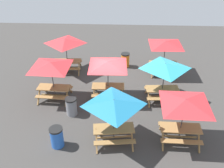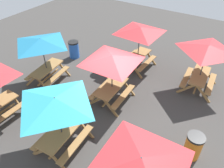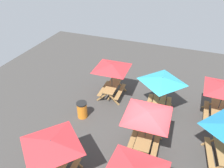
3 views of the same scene
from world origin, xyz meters
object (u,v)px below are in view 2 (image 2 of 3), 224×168
object	(u,v)px
picnic_table_0	(41,45)
picnic_table_6	(140,33)
trash_bin_orange	(193,146)
trash_bin_blue	(74,49)
picnic_table_1	(140,165)
trash_bin_gray	(104,62)
picnic_table_3	(207,51)
picnic_table_2	(112,62)
picnic_table_4	(56,105)

from	to	relation	value
picnic_table_0	picnic_table_6	world-z (taller)	same
trash_bin_orange	trash_bin_blue	distance (m)	8.21
picnic_table_0	picnic_table_1	xyz separation A→B (m)	(2.97, 6.40, 0.00)
trash_bin_gray	trash_bin_orange	bearing A→B (deg)	63.31
trash_bin_gray	picnic_table_3	bearing A→B (deg)	103.70
picnic_table_2	trash_bin_orange	world-z (taller)	picnic_table_2
picnic_table_2	picnic_table_6	size ratio (longest dim) A/B	1.00
trash_bin_blue	trash_bin_orange	bearing A→B (deg)	68.94
picnic_table_1	picnic_table_2	size ratio (longest dim) A/B	1.00
picnic_table_1	trash_bin_orange	bearing A→B (deg)	159.44
trash_bin_blue	picnic_table_2	bearing A→B (deg)	62.54
picnic_table_1	picnic_table_4	bearing A→B (deg)	-99.66
picnic_table_2	picnic_table_0	bearing A→B (deg)	-84.12
picnic_table_0	picnic_table_2	distance (m)	3.48
picnic_table_1	trash_bin_gray	xyz separation A→B (m)	(-5.21, -4.58, -1.49)
picnic_table_0	trash_bin_blue	xyz separation A→B (m)	(-2.47, -0.40, -1.49)
picnic_table_1	picnic_table_4	world-z (taller)	same
picnic_table_2	picnic_table_4	bearing A→B (deg)	-4.03
picnic_table_0	picnic_table_4	bearing A→B (deg)	45.69
picnic_table_0	picnic_table_3	world-z (taller)	same
trash_bin_blue	picnic_table_1	bearing A→B (deg)	51.41
picnic_table_6	trash_bin_blue	xyz separation A→B (m)	(0.99, -3.57, -1.49)
picnic_table_1	trash_bin_blue	distance (m)	8.84
picnic_table_3	trash_bin_gray	distance (m)	4.95
picnic_table_1	trash_bin_orange	xyz separation A→B (m)	(-2.48, 0.85, -1.49)
picnic_table_2	trash_bin_gray	size ratio (longest dim) A/B	2.88
picnic_table_0	trash_bin_gray	distance (m)	3.26
picnic_table_0	trash_bin_orange	xyz separation A→B (m)	(0.48, 7.26, -1.49)
trash_bin_orange	picnic_table_6	bearing A→B (deg)	-133.92
picnic_table_6	picnic_table_4	bearing A→B (deg)	4.29
trash_bin_orange	trash_bin_blue	size ratio (longest dim) A/B	1.00
picnic_table_0	trash_bin_gray	size ratio (longest dim) A/B	2.38
picnic_table_2	trash_bin_blue	bearing A→B (deg)	-119.26
picnic_table_2	picnic_table_4	size ratio (longest dim) A/B	1.21
picnic_table_4	trash_bin_orange	bearing A→B (deg)	113.61
picnic_table_3	picnic_table_2	bearing A→B (deg)	-48.93
picnic_table_4	picnic_table_3	bearing A→B (deg)	148.51
trash_bin_gray	picnic_table_6	bearing A→B (deg)	132.17
trash_bin_blue	picnic_table_4	bearing A→B (deg)	36.77
picnic_table_2	picnic_table_6	xyz separation A→B (m)	(-2.99, -0.29, 0.00)
picnic_table_6	picnic_table_1	bearing A→B (deg)	29.45
picnic_table_0	picnic_table_4	world-z (taller)	same
trash_bin_orange	picnic_table_3	bearing A→B (deg)	-167.54
picnic_table_1	picnic_table_6	bearing A→B (deg)	-154.84
picnic_table_6	trash_bin_gray	bearing A→B (deg)	-45.15
picnic_table_4	picnic_table_6	distance (m)	5.99
picnic_table_0	picnic_table_3	bearing A→B (deg)	110.64
trash_bin_orange	trash_bin_gray	world-z (taller)	same
picnic_table_1	picnic_table_6	size ratio (longest dim) A/B	1.00
picnic_table_6	picnic_table_0	bearing A→B (deg)	-39.75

